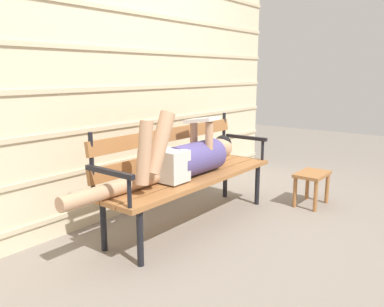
% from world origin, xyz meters
% --- Properties ---
extents(ground_plane, '(12.00, 12.00, 0.00)m').
position_xyz_m(ground_plane, '(0.00, 0.00, 0.00)').
color(ground_plane, gray).
extents(house_siding, '(4.40, 0.08, 2.23)m').
position_xyz_m(house_siding, '(0.00, 0.78, 1.11)').
color(house_siding, beige).
rests_on(house_siding, ground).
extents(park_bench, '(1.77, 0.49, 0.85)m').
position_xyz_m(park_bench, '(0.00, 0.18, 0.47)').
color(park_bench, '#9E6638').
rests_on(park_bench, ground).
extents(reclining_person, '(1.72, 0.27, 0.56)m').
position_xyz_m(reclining_person, '(-0.09, 0.11, 0.58)').
color(reclining_person, '#514784').
extents(footstool, '(0.38, 0.25, 0.32)m').
position_xyz_m(footstool, '(1.08, -0.49, 0.25)').
color(footstool, '#9E6638').
rests_on(footstool, ground).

